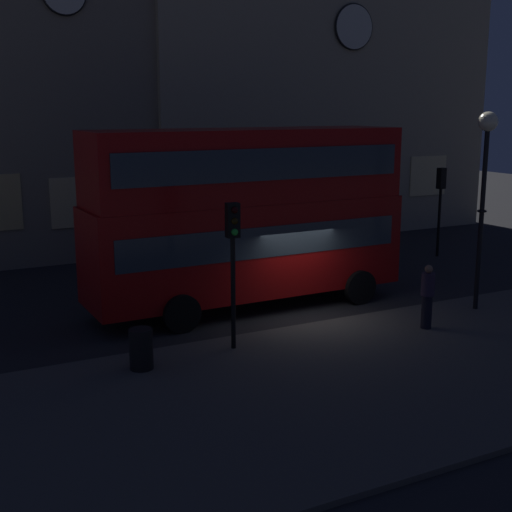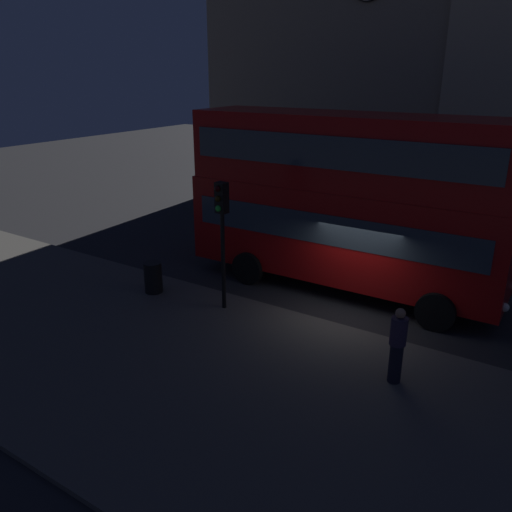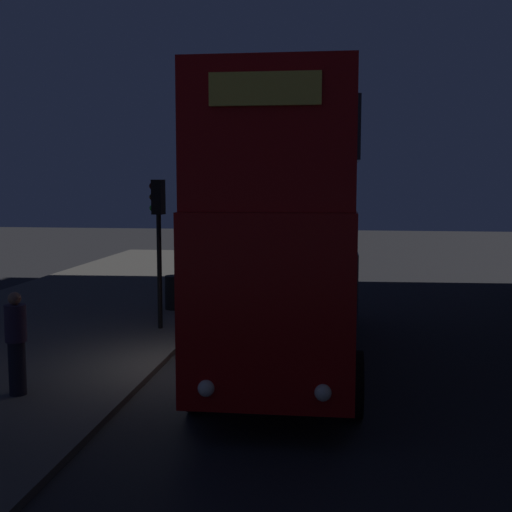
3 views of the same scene
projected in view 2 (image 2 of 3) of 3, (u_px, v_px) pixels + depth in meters
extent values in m
plane|color=#232326|center=(346.00, 317.00, 14.73)|extent=(80.00, 80.00, 0.00)
cube|color=#4C4944|center=(258.00, 396.00, 11.04)|extent=(44.00, 7.89, 0.12)
cube|color=gray|center=(366.00, 37.00, 26.10)|extent=(14.51, 7.55, 16.39)
cube|color=#E5C67F|center=(254.00, 155.00, 27.31)|extent=(1.86, 0.06, 2.26)
cube|color=#E5C67F|center=(302.00, 156.00, 25.75)|extent=(1.86, 0.06, 2.10)
cube|color=#F9E09E|center=(356.00, 164.00, 24.33)|extent=(1.86, 0.06, 1.96)
cube|color=#F2D18C|center=(418.00, 167.00, 22.79)|extent=(1.86, 0.06, 2.16)
cube|color=#9E0C0C|center=(342.00, 230.00, 16.03)|extent=(9.83, 2.62, 2.80)
cube|color=#9E0C0C|center=(347.00, 151.00, 15.19)|extent=(9.63, 2.57, 2.12)
cube|color=#2D3842|center=(343.00, 220.00, 15.91)|extent=(9.04, 2.67, 0.90)
cube|color=#2D3842|center=(347.00, 147.00, 15.15)|extent=(9.04, 2.67, 0.90)
sphere|color=white|center=(504.00, 307.00, 13.27)|extent=(0.24, 0.24, 0.24)
cylinder|color=black|center=(457.00, 280.00, 15.87)|extent=(1.08, 0.25, 1.08)
cylinder|color=black|center=(435.00, 312.00, 13.80)|extent=(1.08, 0.25, 1.08)
cylinder|color=black|center=(286.00, 247.00, 18.90)|extent=(1.08, 0.25, 1.08)
cylinder|color=black|center=(248.00, 268.00, 16.83)|extent=(1.08, 0.25, 1.08)
cylinder|color=black|center=(223.00, 262.00, 14.55)|extent=(0.12, 0.12, 2.85)
cube|color=black|center=(222.00, 198.00, 13.92)|extent=(0.34, 0.29, 0.85)
sphere|color=black|center=(218.00, 189.00, 13.72)|extent=(0.17, 0.17, 0.17)
sphere|color=black|center=(218.00, 199.00, 13.81)|extent=(0.17, 0.17, 0.17)
sphere|color=green|center=(218.00, 208.00, 13.91)|extent=(0.17, 0.17, 0.17)
cylinder|color=black|center=(395.00, 363.00, 11.33)|extent=(0.29, 0.29, 0.93)
cylinder|color=#2D2338|center=(399.00, 331.00, 11.06)|extent=(0.37, 0.37, 0.64)
sphere|color=#8C664C|center=(401.00, 313.00, 10.91)|extent=(0.22, 0.22, 0.22)
cylinder|color=black|center=(153.00, 277.00, 15.94)|extent=(0.55, 0.55, 0.97)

